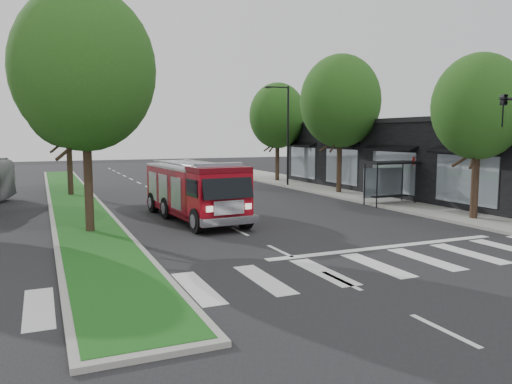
# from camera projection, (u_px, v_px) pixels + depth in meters

# --- Properties ---
(ground) EXTENTS (140.00, 140.00, 0.00)m
(ground) POSITION_uv_depth(u_px,v_px,m) (280.00, 251.00, 18.01)
(ground) COLOR black
(ground) RESTS_ON ground
(sidewalk_right) EXTENTS (5.00, 80.00, 0.15)m
(sidewalk_right) POSITION_uv_depth(u_px,v_px,m) (386.00, 199.00, 32.05)
(sidewalk_right) COLOR gray
(sidewalk_right) RESTS_ON ground
(median) EXTENTS (3.00, 50.00, 0.15)m
(median) POSITION_uv_depth(u_px,v_px,m) (73.00, 199.00, 32.04)
(median) COLOR gray
(median) RESTS_ON ground
(storefront_row) EXTENTS (8.00, 30.00, 5.00)m
(storefront_row) POSITION_uv_depth(u_px,v_px,m) (441.00, 160.00, 33.55)
(storefront_row) COLOR black
(storefront_row) RESTS_ON ground
(bus_shelter) EXTENTS (3.20, 1.60, 2.61)m
(bus_shelter) POSITION_uv_depth(u_px,v_px,m) (389.00, 171.00, 29.62)
(bus_shelter) COLOR black
(bus_shelter) RESTS_ON ground
(tree_right_near) EXTENTS (4.40, 4.40, 8.05)m
(tree_right_near) POSITION_uv_depth(u_px,v_px,m) (479.00, 107.00, 23.74)
(tree_right_near) COLOR black
(tree_right_near) RESTS_ON ground
(tree_right_mid) EXTENTS (5.60, 5.60, 9.72)m
(tree_right_mid) POSITION_uv_depth(u_px,v_px,m) (340.00, 101.00, 34.57)
(tree_right_mid) COLOR black
(tree_right_mid) RESTS_ON ground
(tree_right_far) EXTENTS (5.00, 5.00, 8.73)m
(tree_right_far) POSITION_uv_depth(u_px,v_px,m) (277.00, 116.00, 43.76)
(tree_right_far) COLOR black
(tree_right_far) RESTS_ON ground
(tree_median_near) EXTENTS (5.80, 5.80, 10.16)m
(tree_median_near) POSITION_uv_depth(u_px,v_px,m) (84.00, 70.00, 20.33)
(tree_median_near) COLOR black
(tree_median_near) RESTS_ON ground
(tree_median_far) EXTENTS (5.60, 5.60, 9.72)m
(tree_median_far) POSITION_uv_depth(u_px,v_px,m) (67.00, 100.00, 33.13)
(tree_median_far) COLOR black
(tree_median_far) RESTS_ON ground
(streetlight_right_far) EXTENTS (2.11, 0.20, 8.00)m
(streetlight_right_far) POSITION_uv_depth(u_px,v_px,m) (286.00, 131.00, 39.81)
(streetlight_right_far) COLOR black
(streetlight_right_far) RESTS_ON ground
(fire_engine) EXTENTS (3.21, 8.73, 2.97)m
(fire_engine) POSITION_uv_depth(u_px,v_px,m) (194.00, 191.00, 24.51)
(fire_engine) COLOR #54040B
(fire_engine) RESTS_ON ground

